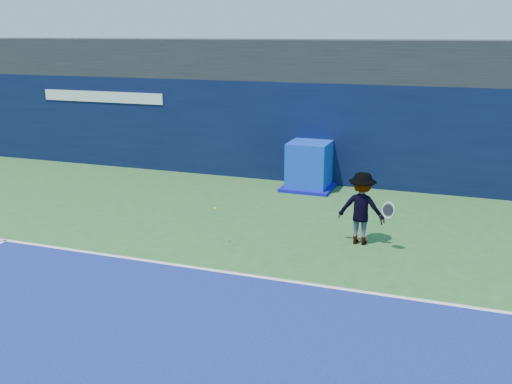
{
  "coord_description": "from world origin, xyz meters",
  "views": [
    {
      "loc": [
        4.09,
        -6.31,
        4.44
      ],
      "look_at": [
        0.08,
        5.2,
        1.0
      ],
      "focal_mm": 40.0,
      "sensor_mm": 36.0,
      "label": 1
    }
  ],
  "objects": [
    {
      "name": "ground",
      "position": [
        0.0,
        0.0,
        0.0
      ],
      "size": [
        80.0,
        80.0,
        0.0
      ],
      "primitive_type": "plane",
      "color": "#2F652D",
      "rests_on": "ground"
    },
    {
      "name": "baseline",
      "position": [
        0.0,
        3.0,
        0.01
      ],
      "size": [
        24.0,
        0.1,
        0.01
      ],
      "primitive_type": "cube",
      "color": "white",
      "rests_on": "ground"
    },
    {
      "name": "stadium_band",
      "position": [
        0.0,
        11.5,
        3.6
      ],
      "size": [
        36.0,
        3.0,
        1.2
      ],
      "primitive_type": "cube",
      "color": "black",
      "rests_on": "back_wall_assembly"
    },
    {
      "name": "back_wall_assembly",
      "position": [
        -0.0,
        10.5,
        1.5
      ],
      "size": [
        36.0,
        1.03,
        3.0
      ],
      "color": "black",
      "rests_on": "ground"
    },
    {
      "name": "equipment_cart",
      "position": [
        0.24,
        9.43,
        0.63
      ],
      "size": [
        1.46,
        1.46,
        1.38
      ],
      "color": "#0E36C7",
      "rests_on": "ground"
    },
    {
      "name": "tennis_player",
      "position": [
        2.39,
        5.43,
        0.79
      ],
      "size": [
        1.26,
        0.69,
        1.58
      ],
      "color": "white",
      "rests_on": "ground"
    },
    {
      "name": "tennis_ball",
      "position": [
        -0.52,
        4.3,
        0.81
      ],
      "size": [
        0.06,
        0.06,
        0.06
      ],
      "color": "#B3D417",
      "rests_on": "ground"
    }
  ]
}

